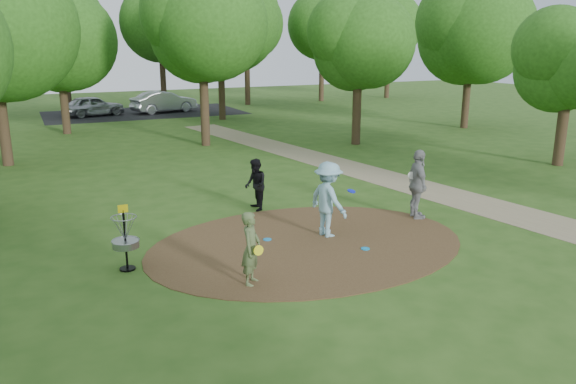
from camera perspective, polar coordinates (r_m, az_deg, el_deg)
name	(u,v)px	position (r m, az deg, el deg)	size (l,w,h in m)	color
ground	(308,244)	(14.51, 2.05, -5.31)	(100.00, 100.00, 0.00)	#2D5119
dirt_clearing	(308,244)	(14.51, 2.05, -5.27)	(8.40, 8.40, 0.02)	#47301C
footpath	(452,196)	(19.68, 16.29, -0.43)	(2.00, 40.00, 0.01)	#8C7A5B
parking_lot	(144,113)	(43.16, -14.38, 7.80)	(14.00, 8.00, 0.01)	black
player_observer_with_disc	(251,249)	(11.95, -3.77, -5.75)	(0.67, 0.70, 1.61)	#54663B
player_throwing_with_disc	(328,200)	(14.84, 4.10, -0.77)	(1.32, 1.43, 2.02)	#85B6C7
player_walking_with_disc	(256,185)	(17.22, -3.31, 0.74)	(0.70, 0.85, 1.60)	black
player_waiting_with_disc	(418,184)	(16.74, 13.04, 0.75)	(0.86, 1.30, 2.05)	gray
disc_ground_cyan	(267,239)	(14.76, -2.12, -4.84)	(0.22, 0.22, 0.02)	#1987CF
disc_ground_blue	(365,249)	(14.24, 7.87, -5.72)	(0.22, 0.22, 0.02)	#0D93E2
car_left	(93,106)	(42.14, -19.21, 8.27)	(1.70, 4.24, 1.44)	#A1A3A8
car_right	(164,102)	(42.94, -12.47, 8.94)	(1.67, 4.78, 1.57)	#999DA0
disc_golf_basket	(125,233)	(13.16, -16.25, -4.04)	(0.63, 0.63, 1.54)	black
tree_ring	(248,34)	(23.11, -4.10, 15.72)	(37.79, 46.05, 9.75)	#332316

